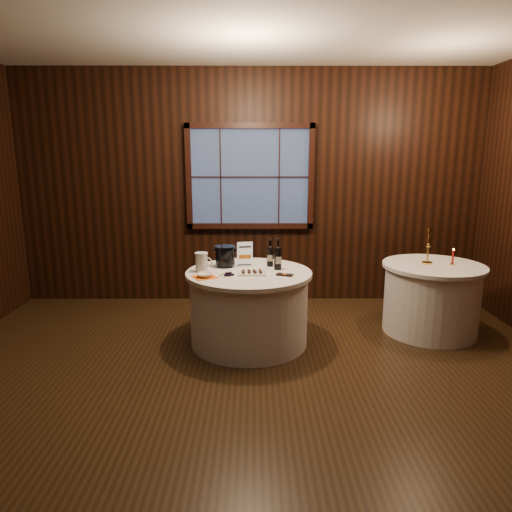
{
  "coord_description": "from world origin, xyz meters",
  "views": [
    {
      "loc": [
        0.06,
        -3.48,
        1.92
      ],
      "look_at": [
        0.07,
        0.9,
        0.95
      ],
      "focal_mm": 32.0,
      "sensor_mm": 36.0,
      "label": 1
    }
  ],
  "objects_px": {
    "sign_stand": "(245,257)",
    "glass_pitcher": "(202,262)",
    "grape_bunch": "(229,274)",
    "brass_candlestick": "(428,251)",
    "port_bottle_left": "(270,254)",
    "port_bottle_right": "(278,256)",
    "chocolate_box": "(285,275)",
    "ice_bucket": "(225,256)",
    "red_candle": "(453,258)",
    "main_table": "(249,307)",
    "chocolate_plate": "(252,273)",
    "side_table": "(431,298)",
    "cracker_bowl": "(205,275)"
  },
  "relations": [
    {
      "from": "sign_stand",
      "to": "glass_pitcher",
      "type": "xyz_separation_m",
      "value": [
        -0.43,
        -0.23,
        0.01
      ]
    },
    {
      "from": "glass_pitcher",
      "to": "ice_bucket",
      "type": "bearing_deg",
      "value": 48.94
    },
    {
      "from": "ice_bucket",
      "to": "chocolate_box",
      "type": "relative_size",
      "value": 1.38
    },
    {
      "from": "side_table",
      "to": "cracker_bowl",
      "type": "height_order",
      "value": "cracker_bowl"
    },
    {
      "from": "ice_bucket",
      "to": "glass_pitcher",
      "type": "bearing_deg",
      "value": -139.45
    },
    {
      "from": "glass_pitcher",
      "to": "red_candle",
      "type": "xyz_separation_m",
      "value": [
        2.66,
        0.27,
        -0.03
      ]
    },
    {
      "from": "chocolate_box",
      "to": "port_bottle_left",
      "type": "bearing_deg",
      "value": 129.39
    },
    {
      "from": "ice_bucket",
      "to": "cracker_bowl",
      "type": "height_order",
      "value": "ice_bucket"
    },
    {
      "from": "red_candle",
      "to": "brass_candlestick",
      "type": "bearing_deg",
      "value": 169.91
    },
    {
      "from": "port_bottle_right",
      "to": "ice_bucket",
      "type": "bearing_deg",
      "value": 159.2
    },
    {
      "from": "chocolate_plate",
      "to": "side_table",
      "type": "bearing_deg",
      "value": 11.69
    },
    {
      "from": "port_bottle_left",
      "to": "brass_candlestick",
      "type": "xyz_separation_m",
      "value": [
        1.71,
        0.1,
        0.02
      ]
    },
    {
      "from": "chocolate_plate",
      "to": "brass_candlestick",
      "type": "relative_size",
      "value": 0.7
    },
    {
      "from": "main_table",
      "to": "brass_candlestick",
      "type": "height_order",
      "value": "brass_candlestick"
    },
    {
      "from": "side_table",
      "to": "grape_bunch",
      "type": "xyz_separation_m",
      "value": [
        -2.19,
        -0.49,
        0.4
      ]
    },
    {
      "from": "port_bottle_right",
      "to": "chocolate_box",
      "type": "distance_m",
      "value": 0.28
    },
    {
      "from": "port_bottle_left",
      "to": "port_bottle_right",
      "type": "distance_m",
      "value": 0.16
    },
    {
      "from": "main_table",
      "to": "chocolate_box",
      "type": "bearing_deg",
      "value": -24.13
    },
    {
      "from": "brass_candlestick",
      "to": "sign_stand",
      "type": "bearing_deg",
      "value": -177.45
    },
    {
      "from": "port_bottle_left",
      "to": "grape_bunch",
      "type": "height_order",
      "value": "port_bottle_left"
    },
    {
      "from": "main_table",
      "to": "cracker_bowl",
      "type": "xyz_separation_m",
      "value": [
        -0.42,
        -0.22,
        0.4
      ]
    },
    {
      "from": "ice_bucket",
      "to": "brass_candlestick",
      "type": "height_order",
      "value": "brass_candlestick"
    },
    {
      "from": "main_table",
      "to": "port_bottle_left",
      "type": "xyz_separation_m",
      "value": [
        0.22,
        0.22,
        0.51
      ]
    },
    {
      "from": "main_table",
      "to": "red_candle",
      "type": "bearing_deg",
      "value": 7.29
    },
    {
      "from": "side_table",
      "to": "port_bottle_right",
      "type": "relative_size",
      "value": 3.3
    },
    {
      "from": "glass_pitcher",
      "to": "brass_candlestick",
      "type": "xyz_separation_m",
      "value": [
        2.41,
        0.31,
        0.05
      ]
    },
    {
      "from": "chocolate_plate",
      "to": "brass_candlestick",
      "type": "xyz_separation_m",
      "value": [
        1.9,
        0.43,
        0.13
      ]
    },
    {
      "from": "chocolate_box",
      "to": "brass_candlestick",
      "type": "bearing_deg",
      "value": 37.6
    },
    {
      "from": "side_table",
      "to": "red_candle",
      "type": "distance_m",
      "value": 0.49
    },
    {
      "from": "main_table",
      "to": "cracker_bowl",
      "type": "distance_m",
      "value": 0.63
    },
    {
      "from": "side_table",
      "to": "port_bottle_right",
      "type": "bearing_deg",
      "value": -172.64
    },
    {
      "from": "port_bottle_right",
      "to": "chocolate_box",
      "type": "xyz_separation_m",
      "value": [
        0.06,
        -0.24,
        -0.14
      ]
    },
    {
      "from": "main_table",
      "to": "grape_bunch",
      "type": "bearing_deg",
      "value": -135.87
    },
    {
      "from": "port_bottle_left",
      "to": "port_bottle_right",
      "type": "bearing_deg",
      "value": -57.79
    },
    {
      "from": "port_bottle_right",
      "to": "chocolate_plate",
      "type": "distance_m",
      "value": 0.35
    },
    {
      "from": "grape_bunch",
      "to": "cracker_bowl",
      "type": "bearing_deg",
      "value": -171.03
    },
    {
      "from": "main_table",
      "to": "sign_stand",
      "type": "height_order",
      "value": "sign_stand"
    },
    {
      "from": "side_table",
      "to": "chocolate_plate",
      "type": "height_order",
      "value": "chocolate_plate"
    },
    {
      "from": "side_table",
      "to": "red_candle",
      "type": "xyz_separation_m",
      "value": [
        0.19,
        -0.02,
        0.45
      ]
    },
    {
      "from": "main_table",
      "to": "cracker_bowl",
      "type": "relative_size",
      "value": 8.7
    },
    {
      "from": "sign_stand",
      "to": "grape_bunch",
      "type": "bearing_deg",
      "value": -122.27
    },
    {
      "from": "grape_bunch",
      "to": "port_bottle_right",
      "type": "bearing_deg",
      "value": 28.6
    },
    {
      "from": "glass_pitcher",
      "to": "grape_bunch",
      "type": "bearing_deg",
      "value": -26.67
    },
    {
      "from": "port_bottle_left",
      "to": "red_candle",
      "type": "bearing_deg",
      "value": 6.42
    },
    {
      "from": "ice_bucket",
      "to": "brass_candlestick",
      "type": "distance_m",
      "value": 2.19
    },
    {
      "from": "ice_bucket",
      "to": "red_candle",
      "type": "relative_size",
      "value": 1.24
    },
    {
      "from": "glass_pitcher",
      "to": "red_candle",
      "type": "height_order",
      "value": "glass_pitcher"
    },
    {
      "from": "grape_bunch",
      "to": "brass_candlestick",
      "type": "relative_size",
      "value": 0.41
    },
    {
      "from": "grape_bunch",
      "to": "glass_pitcher",
      "type": "height_order",
      "value": "glass_pitcher"
    },
    {
      "from": "port_bottle_left",
      "to": "main_table",
      "type": "bearing_deg",
      "value": -130.35
    }
  ]
}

